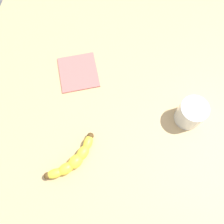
{
  "coord_description": "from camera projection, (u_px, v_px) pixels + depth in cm",
  "views": [
    {
      "loc": [
        -26.9,
        4.24,
        79.19
      ],
      "look_at": [
        -0.41,
        8.85,
        5.0
      ],
      "focal_mm": 39.18,
      "sensor_mm": 36.0,
      "label": 1
    }
  ],
  "objects": [
    {
      "name": "smoothie_glass",
      "position": [
        191.0,
        114.0,
        0.76
      ],
      "size": [
        8.58,
        8.58,
        9.02
      ],
      "color": "silver",
      "rests_on": "wooden_tabletop"
    },
    {
      "name": "wooden_tabletop",
      "position": [
        138.0,
        119.0,
        0.82
      ],
      "size": [
        120.0,
        120.0,
        3.0
      ],
      "primitive_type": "cube",
      "color": "tan",
      "rests_on": "ground"
    },
    {
      "name": "banana",
      "position": [
        74.0,
        160.0,
        0.74
      ],
      "size": [
        16.44,
        12.59,
        3.83
      ],
      "rotation": [
        0.0,
        0.0,
        5.66
      ],
      "color": "yellow",
      "rests_on": "wooden_tabletop"
    },
    {
      "name": "folded_napkin",
      "position": [
        78.0,
        72.0,
        0.86
      ],
      "size": [
        17.73,
        17.29,
        0.6
      ],
      "primitive_type": "cube",
      "rotation": [
        0.0,
        0.0,
        0.38
      ],
      "color": "#BC6660",
      "rests_on": "wooden_tabletop"
    }
  ]
}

